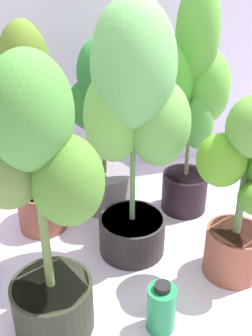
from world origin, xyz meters
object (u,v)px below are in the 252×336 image
potted_plant_front_left (43,201)px  nutrient_bottle (162,308)px  potted_plant_back_left (29,126)px  potted_plant_front_right (242,190)px  potted_plant_back_right (192,98)px  potted_plant_center (135,117)px  potted_plant_back_center (104,123)px

potted_plant_front_left → nutrient_bottle: (0.32, -0.10, -0.39)m
potted_plant_front_left → potted_plant_back_left: (-0.00, 0.55, -0.00)m
potted_plant_front_right → potted_plant_front_left: bearing=-174.3°
potted_plant_back_right → potted_plant_back_left: bearing=175.8°
potted_plant_front_left → potted_plant_center: bearing=40.1°
potted_plant_front_right → nutrient_bottle: potted_plant_front_right is taller
potted_plant_front_right → potted_plant_front_left: (-0.65, -0.06, 0.12)m
potted_plant_front_left → potted_plant_front_right: bearing=5.7°
potted_plant_center → potted_plant_front_right: (0.31, -0.23, -0.21)m
potted_plant_back_right → nutrient_bottle: size_ratio=5.44×
potted_plant_center → nutrient_bottle: bearing=-93.6°
potted_plant_center → potted_plant_front_left: 0.46m
potted_plant_back_center → potted_plant_back_left: (-0.32, -0.08, 0.06)m
potted_plant_back_center → nutrient_bottle: bearing=-89.5°
potted_plant_front_left → nutrient_bottle: potted_plant_front_left is taller
potted_plant_center → nutrient_bottle: (-0.02, -0.39, -0.48)m
potted_plant_center → potted_plant_back_left: size_ratio=1.11×
potted_plant_back_right → potted_plant_front_left: bearing=-142.4°
potted_plant_back_center → potted_plant_front_left: 0.71m
potted_plant_back_center → potted_plant_front_left: bearing=-116.4°
potted_plant_back_right → potted_plant_back_left: size_ratio=1.15×
potted_plant_back_center → potted_plant_back_right: potted_plant_back_right is taller
potted_plant_front_right → potted_plant_back_left: (-0.65, 0.48, 0.11)m
potted_plant_front_right → potted_plant_back_right: size_ratio=0.69×
potted_plant_front_right → nutrient_bottle: size_ratio=3.77×
potted_plant_back_right → nutrient_bottle: 0.82m
potted_plant_center → potted_plant_front_right: 0.43m
potted_plant_center → potted_plant_back_left: (-0.35, 0.26, -0.10)m
potted_plant_back_left → potted_plant_front_right: bearing=-36.6°
potted_plant_back_right → potted_plant_front_left: size_ratio=1.13×
potted_plant_front_left → nutrient_bottle: size_ratio=4.81×
potted_plant_back_right → nutrient_bottle: (-0.33, -0.60, -0.46)m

